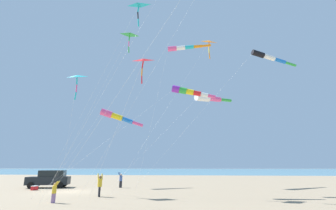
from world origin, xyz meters
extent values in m
plane|color=gray|center=(0.00, 0.00, 0.00)|extent=(600.00, 600.00, 0.00)
cube|color=teal|center=(-165.00, 0.00, 0.00)|extent=(240.00, 600.00, 0.01)
cube|color=black|center=(-3.92, -4.53, 0.75)|extent=(3.02, 4.65, 0.84)
cube|color=black|center=(-4.02, -4.20, 1.51)|extent=(2.31, 2.94, 0.68)
cylinder|color=black|center=(-2.61, -5.66, 0.33)|extent=(0.40, 0.70, 0.66)
cylinder|color=black|center=(-4.38, -6.20, 0.33)|extent=(0.40, 0.70, 0.66)
cylinder|color=black|center=(-3.46, -2.86, 0.33)|extent=(0.40, 0.70, 0.66)
cylinder|color=black|center=(-5.23, -3.40, 0.33)|extent=(0.40, 0.70, 0.66)
cube|color=red|center=(-1.23, -4.23, 0.18)|extent=(0.60, 0.40, 0.36)
cube|color=white|center=(-1.23, -4.23, 0.39)|extent=(0.62, 0.42, 0.06)
cube|color=#232328|center=(3.26, 4.24, 0.36)|extent=(0.32, 0.26, 0.73)
cylinder|color=gold|center=(3.26, 4.24, 1.03)|extent=(0.45, 0.45, 0.60)
sphere|color=brown|center=(3.26, 4.24, 1.45)|extent=(0.23, 0.23, 0.23)
cylinder|color=gold|center=(3.20, 4.04, 1.49)|extent=(0.37, 0.25, 0.46)
cylinder|color=gold|center=(3.06, 4.30, 1.49)|extent=(0.37, 0.25, 0.46)
cube|color=#8E6B9E|center=(6.65, 2.57, 0.29)|extent=(0.12, 0.23, 0.57)
cylinder|color=gold|center=(6.65, 2.57, 0.81)|extent=(0.27, 0.27, 0.47)
sphere|color=#A37551|center=(6.65, 2.57, 1.14)|extent=(0.18, 0.18, 0.18)
cylinder|color=gold|center=(6.53, 2.68, 1.17)|extent=(0.08, 0.29, 0.36)
cylinder|color=gold|center=(6.77, 2.69, 1.17)|extent=(0.08, 0.29, 0.36)
cube|color=#232328|center=(-4.83, 3.42, 0.35)|extent=(0.19, 0.30, 0.70)
cylinder|color=#335199|center=(-4.83, 3.42, 0.99)|extent=(0.38, 0.38, 0.58)
sphere|color=beige|center=(-4.83, 3.42, 1.39)|extent=(0.22, 0.22, 0.22)
cylinder|color=#335199|center=(-4.71, 3.25, 1.43)|extent=(0.15, 0.36, 0.44)
cylinder|color=#335199|center=(-5.00, 3.31, 1.43)|extent=(0.15, 0.36, 0.44)
cylinder|color=white|center=(5.97, 6.79, 10.86)|extent=(3.56, 8.99, 21.72)
pyramid|color=red|center=(8.71, 8.62, 8.64)|extent=(0.70, 1.09, 0.45)
cylinder|color=black|center=(8.68, 8.62, 8.59)|extent=(0.86, 0.04, 0.49)
cylinder|color=red|center=(8.69, 8.60, 8.29)|extent=(0.11, 0.15, 0.49)
cylinder|color=orange|center=(8.69, 8.56, 7.81)|extent=(0.13, 0.12, 0.49)
cylinder|color=red|center=(8.66, 8.56, 7.33)|extent=(0.13, 0.12, 0.49)
cylinder|color=white|center=(6.98, 6.46, 4.28)|extent=(3.42, 4.33, 8.55)
pyramid|color=orange|center=(-3.31, 13.71, 16.48)|extent=(1.40, 1.78, 0.62)
cylinder|color=black|center=(-3.35, 13.69, 16.40)|extent=(1.22, 0.39, 0.64)
cylinder|color=orange|center=(-3.32, 13.67, 15.97)|extent=(0.22, 0.20, 0.72)
cylinder|color=yellow|center=(-3.26, 13.64, 15.27)|extent=(0.16, 0.13, 0.71)
cylinder|color=orange|center=(-3.27, 13.67, 14.57)|extent=(0.22, 0.22, 0.72)
cylinder|color=white|center=(0.63, 9.58, 8.17)|extent=(7.96, 8.25, 16.35)
cylinder|color=black|center=(-1.27, 18.46, 13.55)|extent=(0.99, 1.48, 0.81)
cylinder|color=white|center=(-1.67, 19.65, 13.30)|extent=(0.88, 1.43, 0.71)
cylinder|color=blue|center=(-2.08, 20.83, 13.05)|extent=(0.77, 1.37, 0.61)
cylinder|color=green|center=(-2.49, 22.02, 12.79)|extent=(0.67, 1.32, 0.51)
cylinder|color=white|center=(-3.96, 11.27, 6.77)|extent=(5.80, 13.21, 13.54)
cylinder|color=purple|center=(0.92, 10.07, 9.26)|extent=(0.66, 0.81, 0.80)
cylinder|color=green|center=(0.92, 10.72, 9.11)|extent=(0.59, 0.79, 0.73)
cylinder|color=yellow|center=(0.92, 11.38, 8.95)|extent=(0.52, 0.78, 0.66)
cylinder|color=red|center=(0.92, 12.03, 8.79)|extent=(0.44, 0.76, 0.59)
cylinder|color=white|center=(0.92, 12.69, 8.63)|extent=(0.37, 0.74, 0.52)
cylinder|color=#EF4C93|center=(0.92, 13.34, 8.47)|extent=(0.30, 0.73, 0.45)
cylinder|color=white|center=(2.90, 4.79, 4.59)|extent=(3.97, 9.92, 9.18)
cylinder|color=#EF4C93|center=(-5.84, 0.84, 8.71)|extent=(1.29, 1.74, 1.19)
cylinder|color=yellow|center=(-6.27, 2.08, 8.31)|extent=(1.13, 1.65, 1.05)
cylinder|color=blue|center=(-6.69, 3.32, 7.91)|extent=(0.97, 1.55, 0.90)
cylinder|color=#EF4C93|center=(-7.12, 4.56, 7.51)|extent=(0.81, 1.46, 0.75)
cylinder|color=white|center=(-3.55, -1.42, 4.35)|extent=(4.18, 3.27, 8.70)
cylinder|color=#EF4C93|center=(-2.12, 9.46, 15.11)|extent=(0.61, 1.04, 0.62)
cylinder|color=white|center=(-2.18, 10.43, 15.18)|extent=(0.53, 1.03, 0.54)
cylinder|color=#1EB7C6|center=(-2.24, 11.39, 15.26)|extent=(0.46, 1.02, 0.47)
cylinder|color=orange|center=(-2.29, 12.36, 15.33)|extent=(0.38, 1.01, 0.39)
cylinder|color=orange|center=(-2.35, 13.32, 15.40)|extent=(0.31, 1.00, 0.32)
cylinder|color=white|center=(-0.59, 7.74, 7.47)|extent=(3.01, 2.49, 14.94)
cylinder|color=white|center=(9.25, 7.36, 6.36)|extent=(6.31, 11.21, 12.72)
cylinder|color=white|center=(-7.67, 12.87, 10.87)|extent=(1.96, 2.20, 1.03)
cylinder|color=#EF4C93|center=(-8.88, 14.48, 11.01)|extent=(1.75, 2.04, 0.79)
cylinder|color=green|center=(-10.08, 16.09, 11.15)|extent=(1.54, 1.88, 0.54)
cylinder|color=white|center=(-6.52, 7.01, 5.29)|extent=(1.11, 10.11, 10.58)
pyramid|color=green|center=(0.74, 5.32, 15.52)|extent=(1.44, 1.72, 0.35)
cylinder|color=black|center=(0.72, 5.31, 15.43)|extent=(1.21, 0.51, 0.27)
cylinder|color=green|center=(0.72, 5.29, 15.03)|extent=(0.12, 0.17, 0.66)
cylinder|color=#EF4C93|center=(0.74, 5.27, 14.37)|extent=(0.18, 0.15, 0.67)
cylinder|color=green|center=(0.77, 5.30, 13.72)|extent=(0.11, 0.15, 0.66)
cylinder|color=white|center=(0.83, 1.89, 7.69)|extent=(0.23, 6.86, 15.38)
pyramid|color=#1EB7C6|center=(0.98, 6.24, 18.88)|extent=(1.24, 1.89, 0.64)
cylinder|color=black|center=(0.94, 6.24, 18.77)|extent=(1.59, 0.03, 0.62)
cylinder|color=#1EB7C6|center=(0.97, 6.20, 18.26)|extent=(0.25, 0.27, 0.86)
cylinder|color=black|center=(1.03, 6.19, 17.41)|extent=(0.22, 0.25, 0.86)
cylinder|color=#1EB7C6|center=(1.05, 6.26, 16.56)|extent=(0.15, 0.22, 0.86)
cylinder|color=white|center=(-2.14, 0.19, 9.35)|extent=(6.17, 12.12, 18.71)
pyramid|color=#1EB7C6|center=(1.70, 0.58, 10.69)|extent=(1.07, 1.63, 0.56)
cylinder|color=black|center=(1.66, 0.58, 10.60)|extent=(1.36, 0.05, 0.55)
cylinder|color=#1EB7C6|center=(1.66, 0.61, 10.16)|extent=(0.12, 0.18, 0.73)
cylinder|color=#EF4C93|center=(1.64, 0.63, 9.44)|extent=(0.20, 0.17, 0.73)
cylinder|color=#1EB7C6|center=(1.60, 0.58, 8.71)|extent=(0.16, 0.21, 0.74)
cylinder|color=white|center=(-2.14, -1.80, 5.27)|extent=(7.62, 4.78, 10.55)
cylinder|color=white|center=(3.59, 8.26, 9.98)|extent=(0.46, 11.16, 19.96)
camera|label=1|loc=(21.81, 11.59, 2.22)|focal=25.18mm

